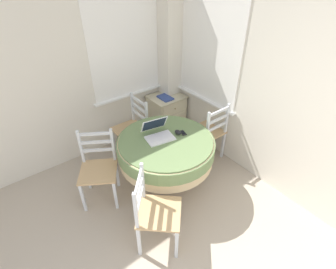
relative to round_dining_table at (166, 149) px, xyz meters
name	(u,v)px	position (x,y,z in m)	size (l,w,h in m)	color
corner_room_shell	(175,92)	(0.19, 0.07, 0.68)	(4.50, 5.22, 2.55)	silver
round_dining_table	(166,149)	(0.00, 0.00, 0.00)	(1.19, 1.19, 0.73)	#4C3D2D
laptop	(158,133)	(-0.03, 0.11, 0.18)	(0.38, 0.38, 0.22)	white
computer_mouse	(178,132)	(0.19, 0.01, 0.16)	(0.06, 0.10, 0.05)	black
cell_phone	(183,133)	(0.25, -0.02, 0.14)	(0.08, 0.12, 0.01)	black
dining_chair_near_back_window	(132,128)	(0.02, 0.84, -0.15)	(0.43, 0.43, 0.91)	tan
dining_chair_near_right_window	(209,132)	(0.83, 0.07, -0.15)	(0.43, 0.43, 0.91)	tan
dining_chair_camera_near	(155,212)	(-0.59, -0.59, -0.15)	(0.60, 0.60, 0.91)	tan
dining_chair_left_flank	(99,168)	(-0.76, 0.34, -0.15)	(0.59, 0.59, 0.91)	tan
corner_cabinet	(166,114)	(0.79, 1.01, -0.26)	(0.54, 0.47, 0.66)	beige
book_on_cabinet	(165,98)	(0.73, 0.97, 0.08)	(0.17, 0.25, 0.02)	#33478C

